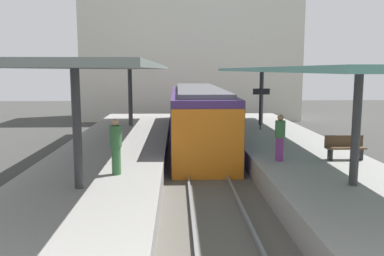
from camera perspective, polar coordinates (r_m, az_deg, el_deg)
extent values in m
plane|color=#383835|center=(16.32, 1.88, -6.73)|extent=(80.00, 80.00, 0.00)
cube|color=gray|center=(16.38, -11.55, -5.04)|extent=(4.40, 28.00, 1.00)
cube|color=gray|center=(16.89, 14.90, -4.75)|extent=(4.40, 28.00, 1.00)
cube|color=#59544C|center=(16.29, 1.88, -6.39)|extent=(3.20, 28.00, 0.20)
cube|color=slate|center=(16.22, -0.67, -5.84)|extent=(0.08, 28.00, 0.14)
cube|color=slate|center=(16.32, 4.42, -5.77)|extent=(0.08, 28.00, 0.14)
cube|color=#472D6B|center=(21.14, 0.91, 1.26)|extent=(2.70, 13.00, 2.90)
cube|color=orange|center=(14.72, 2.26, -2.39)|extent=(2.65, 0.08, 2.60)
cube|color=black|center=(21.07, -2.82, 2.19)|extent=(0.04, 11.96, 0.76)
cube|color=black|center=(21.22, 4.61, 2.21)|extent=(0.04, 11.96, 0.76)
cube|color=#515156|center=(21.01, 0.92, 5.46)|extent=(2.16, 12.35, 0.20)
cylinder|color=#333335|center=(11.26, -15.87, -0.18)|extent=(0.24, 0.24, 3.24)
cylinder|color=#333335|center=(23.63, -8.68, 4.26)|extent=(0.24, 0.24, 3.24)
cube|color=slate|center=(17.34, -11.16, 8.44)|extent=(4.18, 21.00, 0.16)
cylinder|color=#333335|center=(12.01, 22.08, -0.25)|extent=(0.24, 0.24, 3.13)
cylinder|color=#333335|center=(24.00, 9.71, 4.16)|extent=(0.24, 0.24, 3.13)
cube|color=slate|center=(17.82, 14.02, 7.97)|extent=(4.18, 21.00, 0.16)
cube|color=black|center=(15.35, 18.85, -3.53)|extent=(0.08, 0.32, 0.40)
cube|color=black|center=(15.78, 22.59, -3.41)|extent=(0.08, 0.32, 0.40)
cube|color=#4C3823|center=(15.51, 20.79, -2.64)|extent=(1.40, 0.40, 0.06)
cube|color=#4C3823|center=(15.64, 20.57, -1.69)|extent=(1.40, 0.06, 0.40)
cylinder|color=#262628|center=(22.10, 9.66, 2.62)|extent=(0.08, 0.08, 2.20)
cube|color=black|center=(22.03, 9.72, 5.08)|extent=(0.90, 0.06, 0.32)
cylinder|color=#7A337A|center=(14.67, 12.21, -2.93)|extent=(0.28, 0.28, 0.84)
cylinder|color=#386B3D|center=(14.55, 12.30, -0.16)|extent=(0.36, 0.36, 0.60)
sphere|color=#936B4C|center=(14.50, 12.35, 1.44)|extent=(0.22, 0.22, 0.22)
cylinder|color=#386B3D|center=(12.71, -10.59, -4.52)|extent=(0.28, 0.28, 0.87)
cylinder|color=#386B3D|center=(12.56, -10.68, -1.15)|extent=(0.36, 0.36, 0.64)
sphere|color=tan|center=(12.50, -10.73, 0.81)|extent=(0.22, 0.22, 0.22)
cube|color=beige|center=(35.77, -0.17, 10.27)|extent=(18.00, 6.00, 11.00)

